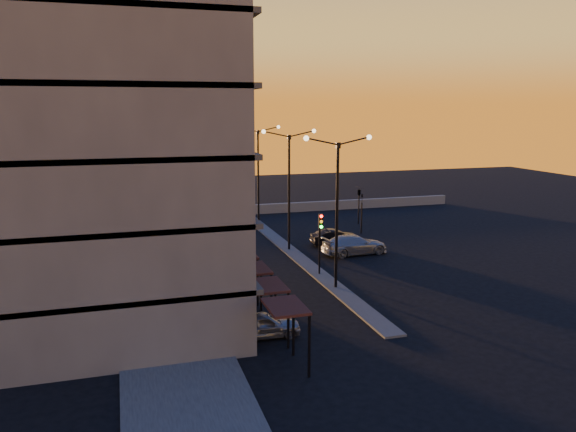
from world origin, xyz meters
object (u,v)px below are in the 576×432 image
at_px(car_wagon, 354,245).
at_px(car_sedan, 335,238).
at_px(streetlamp_mid, 289,180).
at_px(traffic_light_main, 320,234).
at_px(car_hatchback, 263,325).

bearing_deg(car_wagon, car_sedan, 2.63).
bearing_deg(car_sedan, streetlamp_mid, 99.60).
bearing_deg(car_sedan, car_wagon, -170.04).
xyz_separation_m(traffic_light_main, car_wagon, (4.50, 4.61, -2.14)).
xyz_separation_m(car_hatchback, car_sedan, (10.34, 16.46, 0.03)).
xyz_separation_m(traffic_light_main, car_sedan, (4.12, 7.62, -2.23)).
distance_m(car_sedan, car_wagon, 3.04).
bearing_deg(traffic_light_main, streetlamp_mid, 90.00).
height_order(streetlamp_mid, car_hatchback, streetlamp_mid).
distance_m(streetlamp_mid, traffic_light_main, 7.62).
height_order(streetlamp_mid, car_sedan, streetlamp_mid).
xyz_separation_m(car_sedan, car_wagon, (0.38, -3.01, 0.09)).
relative_size(streetlamp_mid, car_sedan, 2.38).
bearing_deg(car_wagon, car_hatchback, 136.90).
relative_size(streetlamp_mid, traffic_light_main, 2.24).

